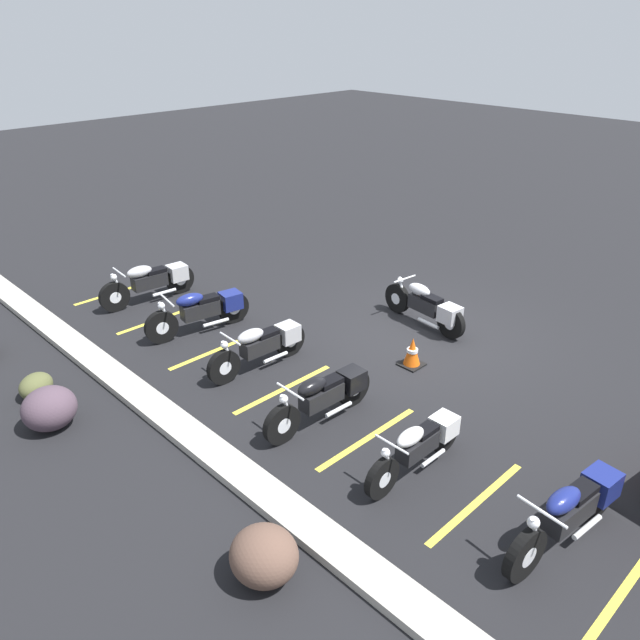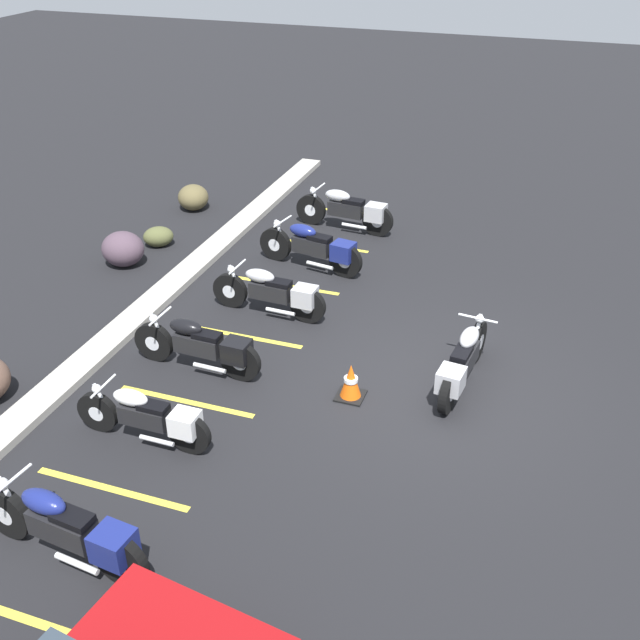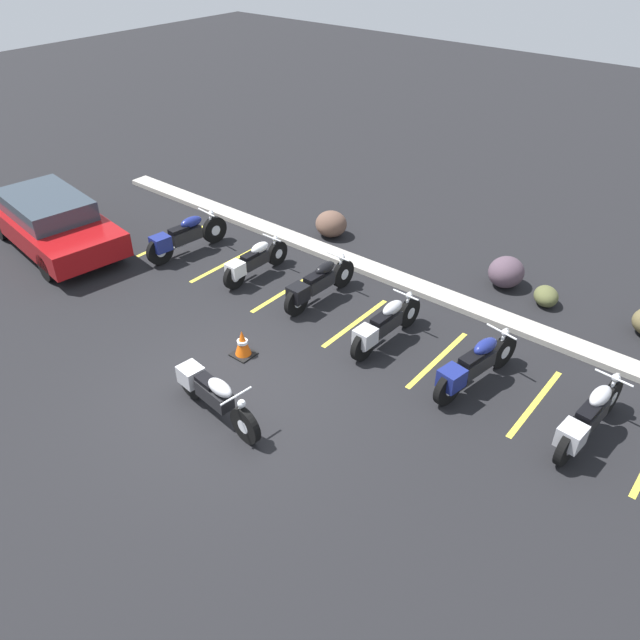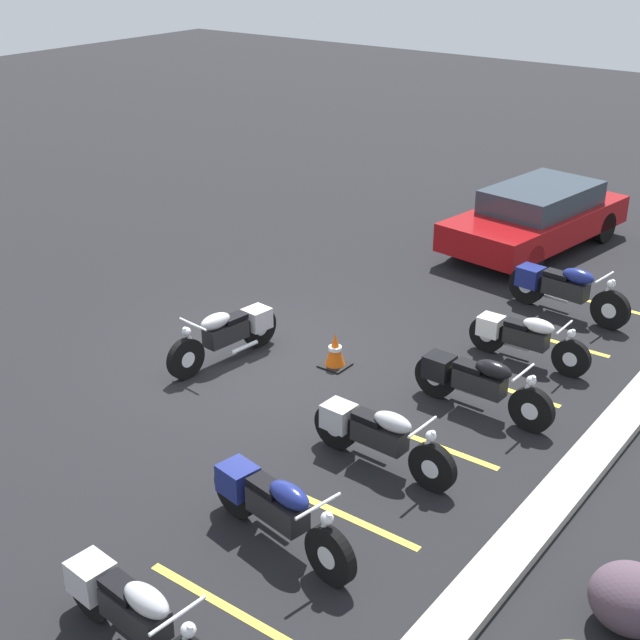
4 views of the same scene
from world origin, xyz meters
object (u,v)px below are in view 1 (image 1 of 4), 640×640
(parked_bike_0, at_px, (572,510))
(parked_bike_3, at_px, (263,345))
(parked_bike_4, at_px, (203,310))
(parked_bike_5, at_px, (152,281))
(landscape_rock_2, at_px, (49,408))
(motorcycle_silver_featured, at_px, (427,306))
(landscape_rock_1, at_px, (264,556))
(landscape_rock_0, at_px, (36,386))
(parked_bike_2, at_px, (325,396))
(parked_bike_1, at_px, (420,445))
(traffic_cone, at_px, (412,353))

(parked_bike_0, xyz_separation_m, parked_bike_3, (5.70, -0.00, -0.03))
(parked_bike_0, relative_size, parked_bike_4, 1.02)
(parked_bike_5, distance_m, landscape_rock_2, 4.69)
(motorcycle_silver_featured, xyz_separation_m, parked_bike_5, (4.94, 3.26, 0.02))
(parked_bike_3, relative_size, landscape_rock_1, 2.62)
(parked_bike_0, distance_m, parked_bike_4, 7.59)
(landscape_rock_0, xyz_separation_m, landscape_rock_1, (-5.45, -0.34, 0.12))
(parked_bike_0, relative_size, parked_bike_2, 1.05)
(motorcycle_silver_featured, relative_size, landscape_rock_2, 2.57)
(parked_bike_2, bearing_deg, parked_bike_4, -94.10)
(parked_bike_1, relative_size, parked_bike_3, 0.94)
(parked_bike_1, relative_size, traffic_cone, 3.57)
(parked_bike_4, xyz_separation_m, landscape_rock_0, (-0.04, 3.35, -0.26))
(landscape_rock_2, bearing_deg, landscape_rock_1, -173.42)
(parked_bike_3, relative_size, parked_bike_5, 0.95)
(parked_bike_0, height_order, parked_bike_3, parked_bike_0)
(parked_bike_3, distance_m, landscape_rock_0, 3.79)
(parked_bike_4, relative_size, traffic_cone, 3.98)
(landscape_rock_0, distance_m, traffic_cone, 6.39)
(parked_bike_3, xyz_separation_m, landscape_rock_2, (0.85, 3.47, -0.10))
(parked_bike_3, xyz_separation_m, landscape_rock_0, (1.85, 3.30, -0.23))
(parked_bike_5, bearing_deg, parked_bike_3, 93.50)
(parked_bike_1, xyz_separation_m, parked_bike_3, (3.66, -0.24, 0.03))
(landscape_rock_0, xyz_separation_m, landscape_rock_2, (-1.00, 0.18, 0.13))
(motorcycle_silver_featured, bearing_deg, traffic_cone, 124.39)
(landscape_rock_0, relative_size, landscape_rock_1, 0.77)
(parked_bike_5, bearing_deg, landscape_rock_2, 45.31)
(parked_bike_4, xyz_separation_m, parked_bike_5, (1.99, -0.05, -0.00))
(parked_bike_4, distance_m, landscape_rock_2, 3.68)
(parked_bike_1, bearing_deg, landscape_rock_1, -0.94)
(parked_bike_1, height_order, parked_bike_3, parked_bike_3)
(parked_bike_4, bearing_deg, parked_bike_2, 93.59)
(landscape_rock_1, bearing_deg, traffic_cone, -70.08)
(parked_bike_1, xyz_separation_m, landscape_rock_2, (4.51, 3.23, -0.07))
(landscape_rock_2, bearing_deg, parked_bike_5, -49.73)
(parked_bike_2, relative_size, landscape_rock_2, 2.57)
(landscape_rock_1, bearing_deg, parked_bike_0, -125.37)
(parked_bike_1, bearing_deg, parked_bike_0, 97.02)
(parked_bike_3, distance_m, landscape_rock_1, 4.66)
(parked_bike_4, distance_m, traffic_cone, 4.17)
(parked_bike_2, bearing_deg, parked_bike_3, -98.49)
(parked_bike_2, distance_m, landscape_rock_0, 4.78)
(motorcycle_silver_featured, relative_size, parked_bike_0, 0.95)
(traffic_cone, bearing_deg, landscape_rock_0, 54.88)
(parked_bike_0, height_order, parked_bike_5, parked_bike_0)
(parked_bike_0, xyz_separation_m, parked_bike_4, (7.59, -0.06, -0.01))
(parked_bike_1, distance_m, landscape_rock_0, 6.30)
(traffic_cone, bearing_deg, parked_bike_4, 26.74)
(motorcycle_silver_featured, distance_m, parked_bike_1, 4.45)
(landscape_rock_1, xyz_separation_m, landscape_rock_2, (4.45, 0.51, 0.01))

